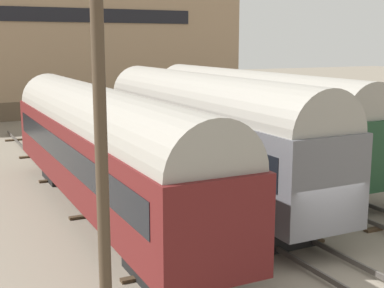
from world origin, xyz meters
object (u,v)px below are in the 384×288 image
(train_car_maroon, at_px, (100,143))
(utility_pole, at_px, (101,148))
(train_car_grey, at_px, (204,129))
(train_car_green, at_px, (250,114))

(train_car_maroon, bearing_deg, utility_pole, -106.28)
(train_car_grey, relative_size, train_car_maroon, 0.85)
(train_car_green, relative_size, utility_pole, 1.92)
(train_car_maroon, relative_size, train_car_green, 1.07)
(train_car_grey, xyz_separation_m, utility_pole, (-7.48, -10.20, 1.68))
(train_car_grey, distance_m, utility_pole, 12.76)
(train_car_grey, relative_size, train_car_green, 0.91)
(train_car_maroon, xyz_separation_m, utility_pole, (-2.94, -10.06, 1.88))
(train_car_grey, height_order, utility_pole, utility_pole)
(train_car_grey, distance_m, train_car_maroon, 4.55)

